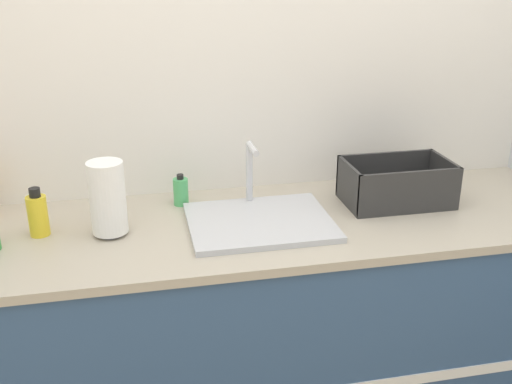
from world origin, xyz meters
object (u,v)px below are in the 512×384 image
at_px(dish_rack, 396,187).
at_px(soap_dispenser, 181,191).
at_px(sink, 259,219).
at_px(bottle_yellow, 38,214).
at_px(paper_towel_roll, 108,198).

distance_m(dish_rack, soap_dispenser, 0.78).
height_order(sink, soap_dispenser, sink).
bearing_deg(dish_rack, bottle_yellow, -179.23).
bearing_deg(bottle_yellow, dish_rack, 0.77).
relative_size(paper_towel_roll, dish_rack, 0.65).
xyz_separation_m(dish_rack, bottle_yellow, (-1.24, -0.02, 0.01)).
distance_m(dish_rack, bottle_yellow, 1.24).
bearing_deg(bottle_yellow, sink, -5.22).
distance_m(sink, soap_dispenser, 0.33).
height_order(paper_towel_roll, soap_dispenser, paper_towel_roll).
bearing_deg(paper_towel_roll, sink, -2.40).
distance_m(paper_towel_roll, bottle_yellow, 0.24).
xyz_separation_m(paper_towel_roll, soap_dispenser, (0.25, 0.20, -0.07)).
xyz_separation_m(paper_towel_roll, bottle_yellow, (-0.22, 0.04, -0.05)).
relative_size(bottle_yellow, soap_dispenser, 1.39).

